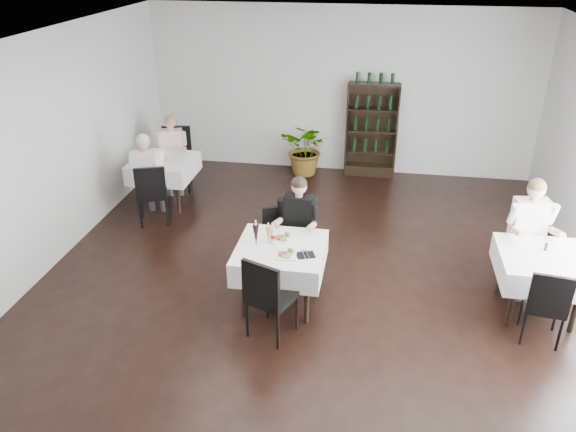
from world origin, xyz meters
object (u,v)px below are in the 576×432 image
Objects in this scene: main_table at (281,257)px; potted_tree at (307,149)px; wine_shelf at (371,131)px; diner_main at (298,221)px.

main_table is 1.03× the size of potted_tree.
main_table is at bearing -86.44° from potted_tree.
diner_main is (-0.80, -3.68, -0.05)m from wine_shelf.
diner_main is (0.10, 0.64, 0.18)m from main_table.
wine_shelf is 1.70× the size of main_table.
potted_tree is (-0.26, 4.14, -0.12)m from main_table.
diner_main is at bearing -102.22° from wine_shelf.
diner_main reaches higher than potted_tree.
wine_shelf is 4.41m from main_table.
diner_main is (0.36, -3.50, 0.30)m from potted_tree.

